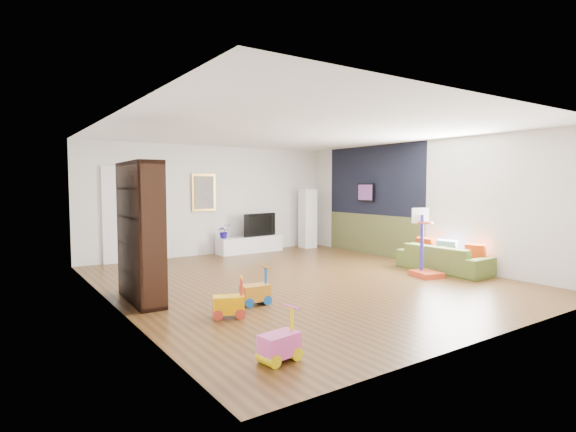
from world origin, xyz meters
TOP-DOWN VIEW (x-y plane):
  - floor at (0.00, 0.00)m, footprint 6.50×7.50m
  - ceiling at (0.00, 0.00)m, footprint 6.50×7.50m
  - wall_back at (0.00, 3.75)m, footprint 6.50×0.00m
  - wall_front at (0.00, -3.75)m, footprint 6.50×0.00m
  - wall_left at (-3.25, 0.00)m, footprint 0.00×7.50m
  - wall_right at (3.25, 0.00)m, footprint 0.00×7.50m
  - navy_accent at (3.23, 1.40)m, footprint 0.01×3.20m
  - olive_wainscot at (3.23, 1.40)m, footprint 0.01×3.20m
  - doorway at (-1.90, 3.71)m, footprint 1.45×0.06m
  - painting_back at (-0.25, 3.71)m, footprint 0.62×0.06m
  - artwork_right at (3.17, 1.60)m, footprint 0.04×0.56m
  - media_console at (0.89, 3.45)m, footprint 1.78×0.51m
  - tall_cabinet at (2.66, 3.33)m, footprint 0.40×0.40m
  - bookshelf at (-2.84, 0.14)m, footprint 0.42×1.43m
  - sofa at (2.82, -0.98)m, footprint 0.75×1.85m
  - basketball_hoop at (2.15, -1.11)m, footprint 0.55×0.63m
  - ride_on_yellow at (-2.15, -1.36)m, footprint 0.47×0.39m
  - ride_on_orange at (-1.54, -1.01)m, footprint 0.43×0.28m
  - ride_on_pink at (-2.40, -2.97)m, footprint 0.42×0.29m
  - child at (-1.47, 3.40)m, footprint 0.31×0.22m
  - tv at (1.15, 3.50)m, footprint 1.03×0.30m
  - vase_plant at (0.17, 3.47)m, footprint 0.36×0.32m
  - pillow_left at (3.03, -1.55)m, footprint 0.18×0.38m
  - pillow_center at (3.00, -0.94)m, footprint 0.17×0.42m
  - pillow_right at (3.01, -0.41)m, footprint 0.12×0.40m

SIDE VIEW (x-z plane):
  - floor at x=0.00m, z-range 0.00..0.00m
  - media_console at x=0.89m, z-range 0.00..0.41m
  - ride_on_pink at x=-2.40m, z-range 0.00..0.53m
  - ride_on_yellow at x=-2.15m, z-range 0.00..0.53m
  - sofa at x=2.82m, z-range 0.00..0.54m
  - ride_on_orange at x=-1.54m, z-range 0.00..0.55m
  - child at x=-1.47m, z-range 0.00..0.79m
  - pillow_left at x=3.03m, z-range 0.24..0.61m
  - pillow_center at x=3.00m, z-range 0.22..0.63m
  - pillow_right at x=3.01m, z-range 0.23..0.62m
  - olive_wainscot at x=3.23m, z-range 0.00..1.00m
  - vase_plant at x=0.17m, z-range 0.41..0.76m
  - basketball_hoop at x=2.15m, z-range 0.00..1.30m
  - tv at x=1.15m, z-range 0.41..1.00m
  - tall_cabinet at x=2.66m, z-range 0.00..1.62m
  - bookshelf at x=-2.84m, z-range 0.00..2.08m
  - doorway at x=-1.90m, z-range 0.00..2.10m
  - wall_back at x=0.00m, z-range 0.00..2.70m
  - wall_front at x=0.00m, z-range 0.00..2.70m
  - wall_left at x=-3.25m, z-range 0.00..2.70m
  - wall_right at x=3.25m, z-range 0.00..2.70m
  - artwork_right at x=3.17m, z-range 1.32..1.78m
  - painting_back at x=-0.25m, z-range 1.09..2.01m
  - navy_accent at x=3.23m, z-range 1.00..2.70m
  - ceiling at x=0.00m, z-range 2.70..2.70m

